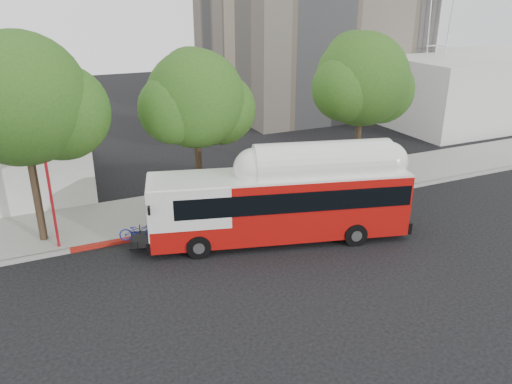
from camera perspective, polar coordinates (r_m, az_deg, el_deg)
ground at (r=22.86m, az=0.90°, el=-7.14°), size 120.00×120.00×0.00m
sidewalk at (r=28.25m, az=-4.77°, el=-1.22°), size 60.00×5.00×0.15m
curb_strip at (r=26.02m, az=-2.80°, el=-3.24°), size 60.00×0.30×0.15m
red_curb_segment at (r=25.18m, az=-9.16°, el=-4.38°), size 10.00×0.32×0.16m
street_tree_left at (r=24.05m, az=-24.16°, el=9.23°), size 6.67×5.80×9.74m
street_tree_mid at (r=25.96m, az=-6.08°, el=10.17°), size 5.75×5.00×8.62m
street_tree_right at (r=30.38m, az=12.64°, el=12.11°), size 6.21×5.40×9.18m
horizon_block at (r=52.15m, az=24.19°, el=10.91°), size 20.00×12.00×6.00m
transit_bus at (r=23.51m, az=2.89°, el=-1.47°), size 13.11×5.62×3.83m
signal_pole at (r=24.10m, az=-22.29°, el=-1.10°), size 0.13×0.43×4.58m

